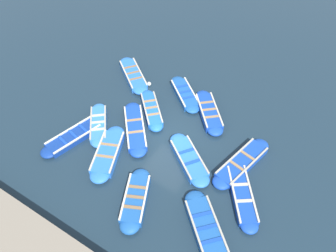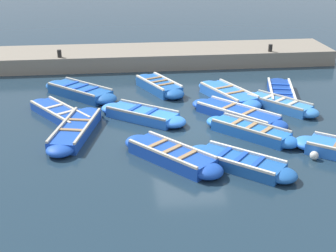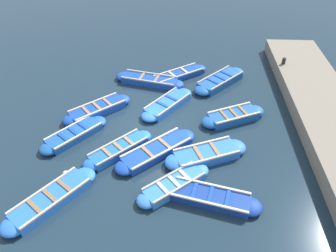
{
  "view_description": "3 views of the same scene",
  "coord_description": "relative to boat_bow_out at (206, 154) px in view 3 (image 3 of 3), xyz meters",
  "views": [
    {
      "loc": [
        9.52,
        5.85,
        12.81
      ],
      "look_at": [
        -0.37,
        -0.26,
        0.46
      ],
      "focal_mm": 35.0,
      "sensor_mm": 36.0,
      "label": 1
    },
    {
      "loc": [
        -14.84,
        2.41,
        6.28
      ],
      "look_at": [
        -0.56,
        0.82,
        0.24
      ],
      "focal_mm": 50.0,
      "sensor_mm": 36.0,
      "label": 2
    },
    {
      "loc": [
        1.41,
        -11.84,
        9.62
      ],
      "look_at": [
        0.85,
        -0.3,
        0.31
      ],
      "focal_mm": 35.0,
      "sensor_mm": 36.0,
      "label": 3
    }
  ],
  "objects": [
    {
      "name": "boat_end_of_row",
      "position": [
        -5.19,
        2.91,
        0.0
      ],
      "size": [
        3.28,
        2.99,
        0.44
      ],
      "color": "#1947B7",
      "rests_on": "ground"
    },
    {
      "name": "boat_alongside",
      "position": [
        -1.79,
        3.56,
        -0.02
      ],
      "size": [
        2.79,
        3.3,
        0.41
      ],
      "color": "blue",
      "rests_on": "ground"
    },
    {
      "name": "boat_inner_gap",
      "position": [
        -2.91,
        5.83,
        -0.02
      ],
      "size": [
        4.03,
        1.75,
        0.41
      ],
      "color": "#1947B7",
      "rests_on": "ground"
    },
    {
      "name": "boat_near_quay",
      "position": [
        -1.3,
        6.52,
        -0.03
      ],
      "size": [
        3.51,
        2.77,
        0.37
      ],
      "color": "#1947B7",
      "rests_on": "ground"
    },
    {
      "name": "boat_bow_out",
      "position": [
        0.0,
        0.0,
        0.0
      ],
      "size": [
        3.7,
        2.26,
        0.44
      ],
      "color": "blue",
      "rests_on": "ground"
    },
    {
      "name": "ground_plane",
      "position": [
        -2.52,
        1.95,
        -0.19
      ],
      "size": [
        120.0,
        120.0,
        0.0
      ],
      "primitive_type": "plane",
      "color": "#1C303F"
    },
    {
      "name": "boat_broadside",
      "position": [
        1.4,
        2.67,
        0.01
      ],
      "size": [
        3.34,
        2.15,
        0.46
      ],
      "color": "#1E59AD",
      "rests_on": "ground"
    },
    {
      "name": "boat_drifting",
      "position": [
        0.06,
        -2.2,
        -0.03
      ],
      "size": [
        3.82,
        1.74,
        0.38
      ],
      "color": "navy",
      "rests_on": "ground"
    },
    {
      "name": "bollard_mid_north",
      "position": [
        4.61,
        7.06,
        0.73
      ],
      "size": [
        0.2,
        0.2,
        0.35
      ],
      "primitive_type": "cylinder",
      "color": "black",
      "rests_on": "quay_wall"
    },
    {
      "name": "boat_stern_in",
      "position": [
        -2.08,
        0.15,
        -0.02
      ],
      "size": [
        3.57,
        3.26,
        0.4
      ],
      "color": "#1947B7",
      "rests_on": "ground"
    },
    {
      "name": "quay_wall",
      "position": [
        5.76,
        1.95,
        0.18
      ],
      "size": [
        3.0,
        16.76,
        0.74
      ],
      "color": "gray",
      "rests_on": "ground"
    },
    {
      "name": "buoy_orange_near",
      "position": [
        -5.53,
        -1.3,
        -0.06
      ],
      "size": [
        0.26,
        0.26,
        0.26
      ],
      "primitive_type": "sphere",
      "color": "silver",
      "rests_on": "ground"
    },
    {
      "name": "boat_centre",
      "position": [
        -3.68,
        0.12,
        -0.01
      ],
      "size": [
        2.92,
        2.87,
        0.41
      ],
      "color": "blue",
      "rests_on": "ground"
    },
    {
      "name": "boat_tucked",
      "position": [
        -5.68,
        -2.59,
        -0.01
      ],
      "size": [
        3.06,
        3.58,
        0.42
      ],
      "color": "blue",
      "rests_on": "ground"
    },
    {
      "name": "boat_outer_left",
      "position": [
        -5.83,
        1.02,
        -0.02
      ],
      "size": [
        2.82,
        3.1,
        0.39
      ],
      "color": "#1E59AD",
      "rests_on": "ground"
    },
    {
      "name": "boat_mid_row",
      "position": [
        1.02,
        5.94,
        0.01
      ],
      "size": [
        3.28,
        3.38,
        0.45
      ],
      "color": "#1E59AD",
      "rests_on": "ground"
    },
    {
      "name": "boat_outer_right",
      "position": [
        -1.28,
        -1.67,
        -0.02
      ],
      "size": [
        2.98,
        2.63,
        0.39
      ],
      "color": "#3884E0",
      "rests_on": "ground"
    }
  ]
}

